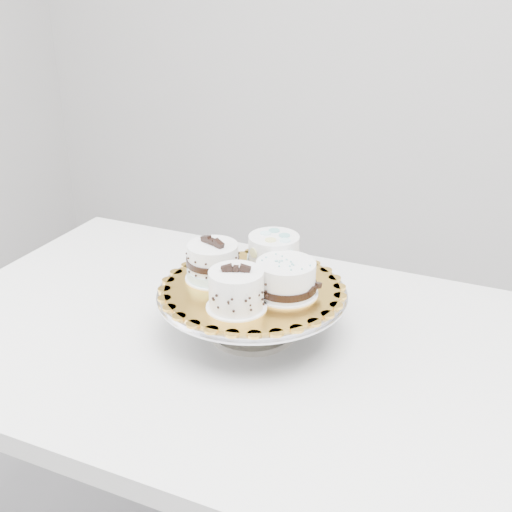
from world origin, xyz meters
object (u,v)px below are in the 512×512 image
at_px(cake_board, 252,288).
at_px(cake_banded, 213,263).
at_px(cake_dots, 274,253).
at_px(cake_stand, 252,304).
at_px(cake_ribbon, 286,279).
at_px(cake_swirl, 236,291).
at_px(table, 226,364).

xyz_separation_m(cake_board, cake_banded, (-0.08, 0.00, 0.04)).
bearing_deg(cake_dots, cake_stand, -111.58).
bearing_deg(cake_ribbon, cake_swirl, -112.94).
bearing_deg(cake_dots, cake_swirl, -106.54).
bearing_deg(cake_swirl, cake_stand, 73.02).
xyz_separation_m(cake_board, cake_dots, (0.01, 0.08, 0.04)).
bearing_deg(cake_banded, cake_dots, 61.93).
bearing_deg(cake_stand, cake_ribbon, 2.69).
distance_m(cake_swirl, cake_dots, 0.17).
bearing_deg(cake_dots, cake_board, -111.58).
xyz_separation_m(cake_swirl, cake_ribbon, (0.06, 0.09, -0.00)).
xyz_separation_m(cake_dots, cake_ribbon, (0.06, -0.08, -0.01)).
distance_m(cake_dots, cake_ribbon, 0.10).
xyz_separation_m(cake_stand, cake_ribbon, (0.07, 0.00, 0.06)).
height_order(cake_board, cake_banded, cake_banded).
relative_size(cake_stand, cake_board, 1.09).
relative_size(cake_stand, cake_swirl, 2.87).
height_order(cake_stand, cake_board, cake_board).
height_order(cake_stand, cake_swirl, cake_swirl).
bearing_deg(cake_dots, table, -136.69).
xyz_separation_m(cake_stand, cake_board, (0.00, 0.00, 0.03)).
bearing_deg(cake_stand, cake_swirl, -85.24).
height_order(cake_dots, cake_ribbon, cake_dots).
height_order(cake_stand, cake_banded, cake_banded).
relative_size(cake_swirl, cake_dots, 1.02).
bearing_deg(cake_swirl, table, 109.31).
relative_size(cake_swirl, cake_banded, 1.01).
xyz_separation_m(table, cake_ribbon, (0.12, 0.02, 0.21)).
bearing_deg(cake_ribbon, cake_banded, -167.54).
height_order(cake_board, cake_dots, cake_dots).
relative_size(cake_board, cake_swirl, 2.63).
height_order(cake_swirl, cake_ribbon, cake_swirl).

